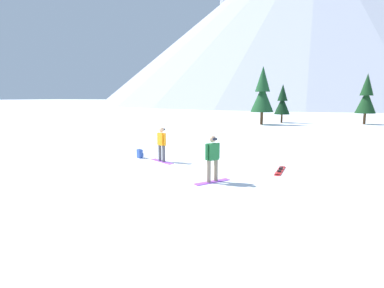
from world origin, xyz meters
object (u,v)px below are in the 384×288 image
at_px(pine_tree_young, 282,102).
at_px(pine_tree_slender, 262,93).
at_px(loose_snowboard_near_left, 280,171).
at_px(backpack_blue, 140,154).
at_px(pine_tree_tall, 366,97).
at_px(snowboarder_foreground, 212,158).
at_px(snowboarder_midground, 162,144).

distance_m(pine_tree_young, pine_tree_slender, 4.23).
relative_size(loose_snowboard_near_left, pine_tree_young, 0.40).
relative_size(loose_snowboard_near_left, backpack_blue, 3.99).
height_order(pine_tree_young, pine_tree_tall, pine_tree_tall).
height_order(backpack_blue, pine_tree_young, pine_tree_young).
bearing_deg(backpack_blue, loose_snowboard_near_left, -3.28).
bearing_deg(backpack_blue, pine_tree_slender, 82.53).
bearing_deg(snowboarder_foreground, pine_tree_young, 90.02).
xyz_separation_m(snowboarder_foreground, pine_tree_slender, (-1.92, 25.21, 2.66)).
xyz_separation_m(backpack_blue, pine_tree_tall, (13.96, 26.78, 2.94)).
xyz_separation_m(loose_snowboard_near_left, backpack_blue, (-6.99, 0.40, 0.19)).
relative_size(loose_snowboard_near_left, pine_tree_slender, 0.29).
distance_m(snowboarder_midground, backpack_blue, 1.69).
distance_m(loose_snowboard_near_left, pine_tree_slender, 23.19).
height_order(loose_snowboard_near_left, pine_tree_tall, pine_tree_tall).
bearing_deg(pine_tree_slender, loose_snowboard_near_left, -79.73).
height_order(snowboarder_foreground, pine_tree_tall, pine_tree_tall).
bearing_deg(snowboarder_foreground, pine_tree_slender, 94.36).
xyz_separation_m(snowboarder_midground, pine_tree_slender, (1.43, 22.61, 2.69)).
bearing_deg(snowboarder_midground, backpack_blue, 162.84).
bearing_deg(backpack_blue, pine_tree_tall, 62.47).
distance_m(snowboarder_foreground, loose_snowboard_near_left, 3.54).
distance_m(pine_tree_tall, pine_tree_slender, 11.99).
relative_size(backpack_blue, pine_tree_slender, 0.07).
bearing_deg(snowboarder_midground, pine_tree_tall, 65.38).
height_order(snowboarder_foreground, pine_tree_slender, pine_tree_slender).
xyz_separation_m(loose_snowboard_near_left, pine_tree_slender, (-4.09, 22.55, 3.55)).
height_order(snowboarder_foreground, pine_tree_young, pine_tree_young).
bearing_deg(loose_snowboard_near_left, pine_tree_slender, 100.27).
height_order(loose_snowboard_near_left, pine_tree_slender, pine_tree_slender).
distance_m(snowboarder_midground, loose_snowboard_near_left, 5.58).
distance_m(loose_snowboard_near_left, pine_tree_tall, 28.23).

